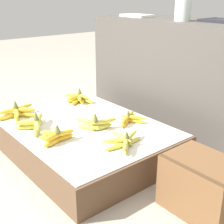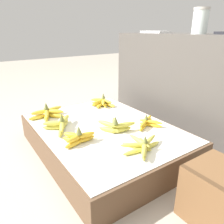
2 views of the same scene
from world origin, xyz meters
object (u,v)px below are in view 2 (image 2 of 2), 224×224
at_px(foam_tray_white, 155,32).
at_px(banana_bunch_front_midleft, 60,125).
at_px(banana_bunch_front_midright, 78,137).
at_px(banana_bunch_back_left, 102,103).
at_px(banana_bunch_front_left, 48,113).
at_px(banana_bunch_middle_right, 142,146).
at_px(glass_jar, 200,21).
at_px(banana_bunch_middle_midright, 115,126).
at_px(banana_bunch_back_midright, 147,123).

bearing_deg(foam_tray_white, banana_bunch_front_midleft, -76.39).
relative_size(banana_bunch_front_midright, banana_bunch_back_left, 0.97).
distance_m(banana_bunch_front_left, banana_bunch_front_midright, 0.45).
height_order(banana_bunch_middle_right, glass_jar, glass_jar).
bearing_deg(glass_jar, banana_bunch_back_left, -130.36).
bearing_deg(banana_bunch_back_left, banana_bunch_middle_midright, -22.22).
relative_size(banana_bunch_front_midright, banana_bunch_middle_midright, 0.97).
relative_size(banana_bunch_front_midleft, glass_jar, 1.39).
xyz_separation_m(banana_bunch_front_left, glass_jar, (0.45, 0.98, 0.62)).
bearing_deg(banana_bunch_back_left, banana_bunch_front_left, -90.25).
xyz_separation_m(banana_bunch_front_left, banana_bunch_front_midleft, (0.24, -0.01, 0.00)).
distance_m(banana_bunch_middle_midright, glass_jar, 0.94).
height_order(banana_bunch_front_left, banana_bunch_middle_midright, banana_bunch_middle_midright).
xyz_separation_m(banana_bunch_front_midright, banana_bunch_middle_midright, (-0.01, 0.26, 0.00)).
xyz_separation_m(banana_bunch_middle_right, banana_bunch_back_left, (-0.72, 0.20, 0.00)).
bearing_deg(glass_jar, banana_bunch_back_midright, -83.61).
bearing_deg(glass_jar, banana_bunch_front_midright, -89.97).
bearing_deg(banana_bunch_back_left, banana_bunch_middle_right, -15.61).
distance_m(banana_bunch_front_left, banana_bunch_middle_right, 0.76).
bearing_deg(foam_tray_white, banana_bunch_front_midright, -65.23).
relative_size(banana_bunch_front_left, banana_bunch_middle_right, 1.01).
xyz_separation_m(banana_bunch_front_midleft, banana_bunch_front_midright, (0.22, 0.01, -0.00)).
bearing_deg(glass_jar, banana_bunch_middle_right, -70.17).
distance_m(glass_jar, foam_tray_white, 0.48).
bearing_deg(banana_bunch_middle_midright, glass_jar, 89.63).
xyz_separation_m(banana_bunch_middle_right, banana_bunch_back_midright, (-0.21, 0.23, 0.00)).
xyz_separation_m(banana_bunch_back_midright, foam_tray_white, (-0.52, 0.54, 0.55)).
bearing_deg(banana_bunch_middle_midright, banana_bunch_back_midright, 74.22).
distance_m(banana_bunch_front_midleft, banana_bunch_middle_midright, 0.35).
bearing_deg(banana_bunch_front_left, banana_bunch_front_midleft, -1.33).
height_order(banana_bunch_front_left, foam_tray_white, foam_tray_white).
bearing_deg(banana_bunch_middle_right, foam_tray_white, 133.43).
bearing_deg(banana_bunch_back_midright, banana_bunch_front_left, -136.64).
relative_size(glass_jar, foam_tray_white, 0.72).
height_order(banana_bunch_front_midright, glass_jar, glass_jar).
bearing_deg(banana_bunch_back_midright, banana_bunch_middle_midright, -105.78).
distance_m(banana_bunch_back_left, banana_bunch_back_midright, 0.51).
relative_size(banana_bunch_front_left, banana_bunch_back_midright, 1.23).
height_order(banana_bunch_middle_midright, foam_tray_white, foam_tray_white).
relative_size(banana_bunch_middle_right, foam_tray_white, 1.07).
relative_size(banana_bunch_front_left, glass_jar, 1.51).
bearing_deg(banana_bunch_front_midright, banana_bunch_front_midleft, -176.31).
bearing_deg(banana_bunch_front_left, banana_bunch_back_midright, 43.36).
bearing_deg(banana_bunch_front_midleft, banana_bunch_middle_midright, 51.86).
relative_size(banana_bunch_front_left, banana_bunch_front_midleft, 1.09).
relative_size(banana_bunch_middle_midright, glass_jar, 1.19).
xyz_separation_m(banana_bunch_middle_right, glass_jar, (-0.26, 0.73, 0.62)).
height_order(banana_bunch_middle_midright, glass_jar, glass_jar).
height_order(banana_bunch_front_midright, banana_bunch_back_left, banana_bunch_front_midright).
height_order(banana_bunch_middle_right, foam_tray_white, foam_tray_white).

